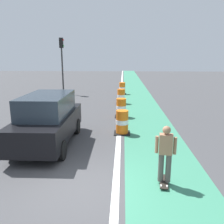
% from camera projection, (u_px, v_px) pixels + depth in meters
% --- Properties ---
extents(ground_plane, '(100.00, 100.00, 0.00)m').
position_uv_depth(ground_plane, '(83.00, 187.00, 6.44)').
color(ground_plane, '#424244').
extents(bike_lane_strip, '(2.50, 80.00, 0.01)m').
position_uv_depth(bike_lane_strip, '(140.00, 103.00, 17.99)').
color(bike_lane_strip, '#387F60').
rests_on(bike_lane_strip, ground).
extents(lane_divider_stripe, '(0.20, 80.00, 0.01)m').
position_uv_depth(lane_divider_stripe, '(121.00, 103.00, 18.05)').
color(lane_divider_stripe, silver).
rests_on(lane_divider_stripe, ground).
extents(skateboarder_on_lane, '(0.56, 0.82, 1.69)m').
position_uv_depth(skateboarder_on_lane, '(165.00, 153.00, 6.41)').
color(skateboarder_on_lane, black).
rests_on(skateboarder_on_lane, ground).
extents(parked_suv_nearest, '(1.95, 4.62, 2.04)m').
position_uv_depth(parked_suv_nearest, '(48.00, 120.00, 9.35)').
color(parked_suv_nearest, black).
rests_on(parked_suv_nearest, ground).
extents(traffic_barrel_front, '(0.73, 0.73, 1.09)m').
position_uv_depth(traffic_barrel_front, '(122.00, 122.00, 10.79)').
color(traffic_barrel_front, orange).
rests_on(traffic_barrel_front, ground).
extents(traffic_barrel_mid, '(0.73, 0.73, 1.09)m').
position_uv_depth(traffic_barrel_mid, '(121.00, 108.00, 13.78)').
color(traffic_barrel_mid, orange).
rests_on(traffic_barrel_mid, ground).
extents(traffic_barrel_back, '(0.73, 0.73, 1.09)m').
position_uv_depth(traffic_barrel_back, '(121.00, 96.00, 17.68)').
color(traffic_barrel_back, orange).
rests_on(traffic_barrel_back, ground).
extents(traffic_barrel_far, '(0.73, 0.73, 1.09)m').
position_uv_depth(traffic_barrel_far, '(122.00, 88.00, 22.04)').
color(traffic_barrel_far, orange).
rests_on(traffic_barrel_far, ground).
extents(traffic_light_corner, '(0.41, 0.32, 5.10)m').
position_uv_depth(traffic_light_corner, '(62.00, 56.00, 21.69)').
color(traffic_light_corner, '#2D2D2D').
rests_on(traffic_light_corner, ground).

